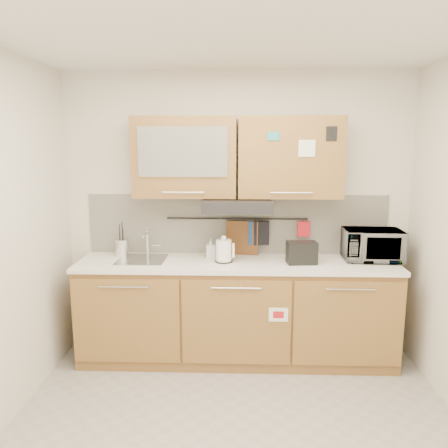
{
  "coord_description": "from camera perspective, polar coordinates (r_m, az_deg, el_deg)",
  "views": [
    {
      "loc": [
        0.01,
        -2.56,
        1.94
      ],
      "look_at": [
        -0.11,
        1.05,
        1.28
      ],
      "focal_mm": 35.0,
      "sensor_mm": 36.0,
      "label": 1
    }
  ],
  "objects": [
    {
      "name": "range_hood",
      "position": [
        3.85,
        1.71,
        2.55
      ],
      "size": [
        0.6,
        0.46,
        0.1
      ],
      "primitive_type": "cube",
      "color": "black",
      "rests_on": "upper_cabinets"
    },
    {
      "name": "toaster",
      "position": [
        3.85,
        10.11,
        -3.68
      ],
      "size": [
        0.27,
        0.18,
        0.19
      ],
      "rotation": [
        0.0,
        0.0,
        0.1
      ],
      "color": "black",
      "rests_on": "countertop"
    },
    {
      "name": "microwave",
      "position": [
        4.11,
        18.79,
        -2.61
      ],
      "size": [
        0.51,
        0.35,
        0.28
      ],
      "primitive_type": "imported",
      "rotation": [
        0.0,
        0.0,
        -0.03
      ],
      "color": "#999999",
      "rests_on": "countertop"
    },
    {
      "name": "floor",
      "position": [
        3.22,
        1.45,
        -26.8
      ],
      "size": [
        3.2,
        3.2,
        0.0
      ],
      "primitive_type": "plane",
      "color": "#9E9993",
      "rests_on": "ground"
    },
    {
      "name": "upper_cabinets",
      "position": [
        3.89,
        1.67,
        8.7
      ],
      "size": [
        1.82,
        0.37,
        0.7
      ],
      "color": "olive",
      "rests_on": "wall_back"
    },
    {
      "name": "ceiling",
      "position": [
        2.65,
        1.73,
        24.74
      ],
      "size": [
        3.2,
        3.2,
        0.0
      ],
      "primitive_type": "plane",
      "rotation": [
        3.14,
        0.0,
        0.0
      ],
      "color": "white",
      "rests_on": "wall_back"
    },
    {
      "name": "countertop",
      "position": [
        3.9,
        1.66,
        -5.17
      ],
      "size": [
        2.82,
        0.62,
        0.04
      ],
      "primitive_type": "cube",
      "color": "white",
      "rests_on": "base_cabinet"
    },
    {
      "name": "utensil_crock",
      "position": [
        4.16,
        -13.15,
        -2.99
      ],
      "size": [
        0.15,
        0.15,
        0.32
      ],
      "rotation": [
        0.0,
        0.0,
        -0.23
      ],
      "color": "silver",
      "rests_on": "countertop"
    },
    {
      "name": "kettle",
      "position": [
        3.84,
        -0.01,
        -3.61
      ],
      "size": [
        0.17,
        0.15,
        0.24
      ],
      "rotation": [
        0.0,
        0.0,
        -0.12
      ],
      "color": "white",
      "rests_on": "countertop"
    },
    {
      "name": "base_cabinet",
      "position": [
        4.06,
        1.63,
        -11.9
      ],
      "size": [
        2.8,
        0.64,
        0.88
      ],
      "color": "olive",
      "rests_on": "floor"
    },
    {
      "name": "sink",
      "position": [
        4.0,
        -10.62,
        -4.57
      ],
      "size": [
        0.42,
        0.4,
        0.26
      ],
      "color": "silver",
      "rests_on": "countertop"
    },
    {
      "name": "pot_holder",
      "position": [
        4.12,
        10.36,
        -0.63
      ],
      "size": [
        0.11,
        0.02,
        0.14
      ],
      "primitive_type": "cube",
      "rotation": [
        0.0,
        0.0,
        -0.02
      ],
      "color": "red",
      "rests_on": "utensil_rail"
    },
    {
      "name": "cutting_board",
      "position": [
        4.1,
        2.37,
        -2.16
      ],
      "size": [
        0.3,
        0.06,
        0.37
      ],
      "primitive_type": "cube",
      "rotation": [
        0.0,
        0.0,
        -0.13
      ],
      "color": "brown",
      "rests_on": "utensil_rail"
    },
    {
      "name": "wall_back",
      "position": [
        4.11,
        1.71,
        1.37
      ],
      "size": [
        3.2,
        0.0,
        3.2
      ],
      "primitive_type": "plane",
      "rotation": [
        1.57,
        0.0,
        0.0
      ],
      "color": "silver",
      "rests_on": "ground"
    },
    {
      "name": "oven_mitt",
      "position": [
        4.08,
        4.06,
        -1.14
      ],
      "size": [
        0.14,
        0.06,
        0.22
      ],
      "primitive_type": "cube",
      "rotation": [
        0.0,
        0.0,
        0.25
      ],
      "color": "navy",
      "rests_on": "utensil_rail"
    },
    {
      "name": "soap_bottle",
      "position": [
        3.99,
        -1.71,
        -3.12
      ],
      "size": [
        0.09,
        0.09,
        0.19
      ],
      "primitive_type": "imported",
      "rotation": [
        0.0,
        0.0,
        0.09
      ],
      "color": "#999999",
      "rests_on": "countertop"
    },
    {
      "name": "utensil_rail",
      "position": [
        4.07,
        1.71,
        0.7
      ],
      "size": [
        1.3,
        0.02,
        0.02
      ],
      "primitive_type": "cylinder",
      "rotation": [
        0.0,
        1.57,
        0.0
      ],
      "color": "black",
      "rests_on": "backsplash"
    },
    {
      "name": "dark_pouch",
      "position": [
        4.09,
        4.88,
        -1.19
      ],
      "size": [
        0.15,
        0.07,
        0.23
      ],
      "primitive_type": "cube",
      "rotation": [
        0.0,
        0.0,
        0.2
      ],
      "color": "black",
      "rests_on": "utensil_rail"
    },
    {
      "name": "backsplash",
      "position": [
        4.12,
        1.71,
        -0.03
      ],
      "size": [
        2.8,
        0.02,
        0.56
      ],
      "primitive_type": "cube",
      "color": "silver",
      "rests_on": "countertop"
    }
  ]
}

